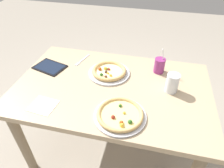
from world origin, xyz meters
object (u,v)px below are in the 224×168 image
Objects in this scene: drink_cup_colored at (159,65)px; water_cup_clear at (172,83)px; pizza_near at (120,115)px; tablet at (50,67)px; pizza_far at (109,72)px; fork at (82,60)px.

water_cup_clear is at bearing -66.15° from drink_cup_colored.
pizza_near reaches higher than tablet.
pizza_far reaches higher than tablet.
water_cup_clear is (0.29, 0.32, 0.05)m from pizza_near.
tablet reaches higher than fork.
pizza_far is 0.39m from drink_cup_colored.
fork is 0.27m from tablet.
drink_cup_colored reaches higher than fork.
pizza_far is at bearing -26.17° from fork.
water_cup_clear is (0.46, -0.10, 0.05)m from pizza_far.
water_cup_clear is at bearing -17.39° from fork.
tablet is at bearing -176.77° from pizza_far.
drink_cup_colored is at bearing 17.07° from pizza_far.
pizza_far is 0.30m from fork.
pizza_far is 1.60× the size of fork.
water_cup_clear is at bearing -4.24° from tablet.
drink_cup_colored is 1.01× the size of fork.
drink_cup_colored reaches higher than pizza_far.
pizza_far is (-0.17, 0.41, 0.00)m from pizza_near.
tablet is at bearing 149.47° from pizza_near.
fork is (-0.27, 0.13, -0.02)m from pizza_far.
water_cup_clear reaches higher than fork.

